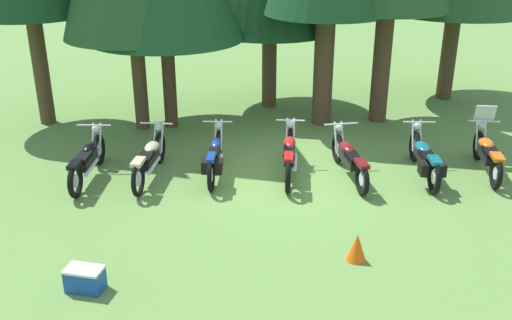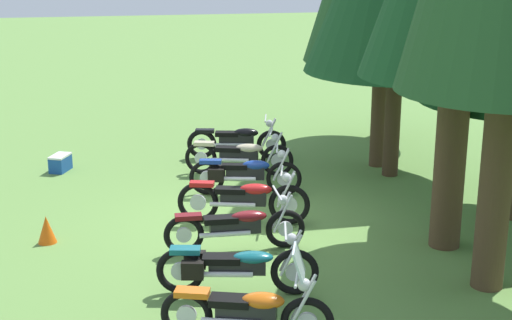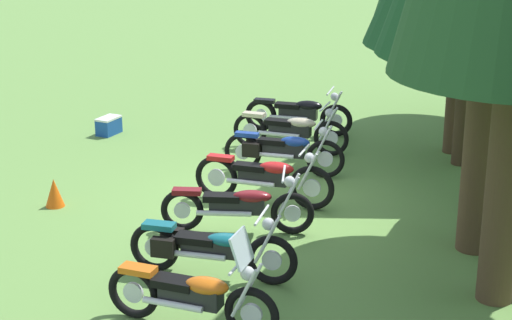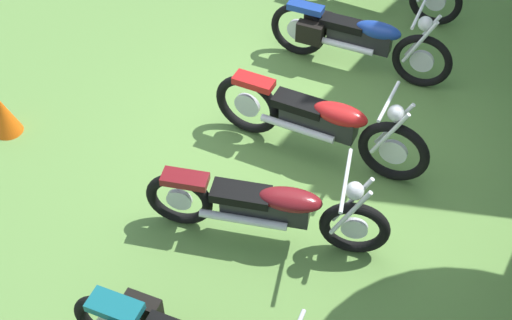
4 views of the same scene
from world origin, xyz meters
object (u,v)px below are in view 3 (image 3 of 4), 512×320
object	(u,v)px
motorcycle_2	(281,150)
motorcycle_4	(238,206)
motorcycle_3	(264,177)
motorcycle_6	(193,294)
motorcycle_0	(299,113)
picnic_cooler	(109,126)
traffic_cone	(54,193)
motorcycle_5	(209,247)
motorcycle_1	(291,129)

from	to	relation	value
motorcycle_2	motorcycle_4	bearing A→B (deg)	-88.91
motorcycle_3	motorcycle_6	size ratio (longest dim) A/B	1.09
motorcycle_2	motorcycle_4	size ratio (longest dim) A/B	0.95
motorcycle_2	motorcycle_6	world-z (taller)	motorcycle_6
motorcycle_0	picnic_cooler	xyz separation A→B (m)	(0.25, -4.06, -0.27)
motorcycle_0	traffic_cone	size ratio (longest dim) A/B	4.83
motorcycle_2	motorcycle_5	distance (m)	4.46
motorcycle_0	motorcycle_5	size ratio (longest dim) A/B	0.99
motorcycle_5	traffic_cone	xyz separation A→B (m)	(-2.52, -2.84, -0.21)
motorcycle_2	traffic_cone	xyz separation A→B (m)	(1.85, -3.72, -0.22)
motorcycle_2	picnic_cooler	distance (m)	4.46
motorcycle_2	motorcycle_0	bearing A→B (deg)	96.28
motorcycle_4	motorcycle_5	distance (m)	1.61
motorcycle_1	picnic_cooler	size ratio (longest dim) A/B	3.64
motorcycle_1	motorcycle_6	xyz separation A→B (m)	(7.17, -1.07, 0.01)
motorcycle_3	traffic_cone	distance (m)	3.50
motorcycle_2	motorcycle_5	xyz separation A→B (m)	(4.38, -0.88, -0.01)
picnic_cooler	traffic_cone	bearing A→B (deg)	0.34
motorcycle_6	picnic_cooler	distance (m)	8.69
motorcycle_0	motorcycle_1	bearing A→B (deg)	-84.55
motorcycle_3	motorcycle_5	xyz separation A→B (m)	(2.81, -0.64, -0.03)
traffic_cone	picnic_cooler	bearing A→B (deg)	-179.66
motorcycle_1	motorcycle_5	xyz separation A→B (m)	(5.75, -1.04, -0.02)
motorcycle_2	traffic_cone	distance (m)	4.17
motorcycle_1	motorcycle_5	world-z (taller)	motorcycle_1
motorcycle_5	motorcycle_6	world-z (taller)	motorcycle_6
motorcycle_6	traffic_cone	bearing A→B (deg)	142.98
motorcycle_0	motorcycle_6	xyz separation A→B (m)	(8.46, -1.23, 0.01)
motorcycle_3	traffic_cone	world-z (taller)	motorcycle_3
motorcycle_3	motorcycle_5	size ratio (longest dim) A/B	1.01
motorcycle_3	picnic_cooler	bearing A→B (deg)	146.40
motorcycle_1	traffic_cone	xyz separation A→B (m)	(3.22, -3.88, -0.22)
motorcycle_5	traffic_cone	size ratio (longest dim) A/B	4.89
motorcycle_3	motorcycle_1	bearing A→B (deg)	97.26
motorcycle_5	picnic_cooler	world-z (taller)	motorcycle_5
motorcycle_0	motorcycle_6	bearing A→B (deg)	-85.89
motorcycle_0	traffic_cone	bearing A→B (deg)	-119.46
motorcycle_4	motorcycle_0	bearing A→B (deg)	81.94
motorcycle_4	motorcycle_6	distance (m)	3.02
motorcycle_6	motorcycle_0	bearing A→B (deg)	99.27
motorcycle_1	motorcycle_6	world-z (taller)	motorcycle_6
motorcycle_5	motorcycle_6	size ratio (longest dim) A/B	1.08
motorcycle_6	traffic_cone	xyz separation A→B (m)	(-3.95, -2.81, -0.23)
motorcycle_4	traffic_cone	world-z (taller)	motorcycle_4
motorcycle_6	traffic_cone	distance (m)	4.85
motorcycle_0	motorcycle_5	world-z (taller)	motorcycle_5
motorcycle_1	traffic_cone	bearing A→B (deg)	-123.80
motorcycle_3	traffic_cone	size ratio (longest dim) A/B	4.94
motorcycle_0	traffic_cone	distance (m)	6.06
motorcycle_5	motorcycle_3	bearing A→B (deg)	88.85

